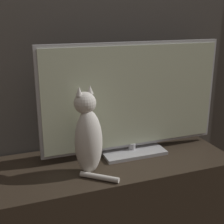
% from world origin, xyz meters
% --- Properties ---
extents(wall_back, '(4.80, 0.05, 2.60)m').
position_xyz_m(wall_back, '(0.00, 1.22, 1.30)').
color(wall_back, '#47423D').
rests_on(wall_back, ground_plane).
extents(tv_stand, '(1.37, 0.55, 0.55)m').
position_xyz_m(tv_stand, '(0.00, 0.90, 0.27)').
color(tv_stand, '#33281E').
rests_on(tv_stand, ground_plane).
extents(tv, '(1.09, 0.23, 0.66)m').
position_xyz_m(tv, '(0.15, 0.97, 0.87)').
color(tv, '#B7B7BC').
rests_on(tv, tv_stand).
extents(cat, '(0.21, 0.27, 0.47)m').
position_xyz_m(cat, '(-0.17, 0.82, 0.75)').
color(cat, silver).
rests_on(cat, tv_stand).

